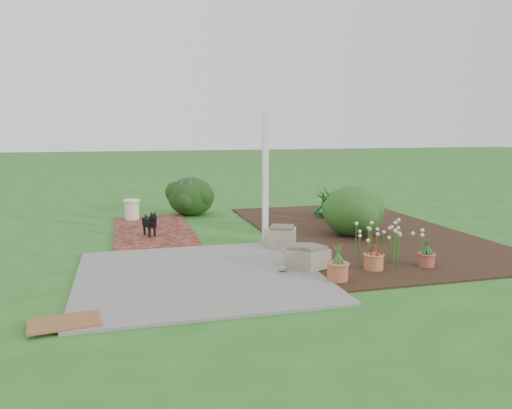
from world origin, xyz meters
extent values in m
plane|color=#26621F|center=(0.00, 0.00, 0.00)|extent=(80.00, 80.00, 0.00)
cube|color=slate|center=(-1.25, -1.75, 0.02)|extent=(3.50, 3.50, 0.04)
cube|color=#59221C|center=(-1.70, 1.75, 0.02)|extent=(1.60, 3.50, 0.04)
cube|color=black|center=(2.50, 0.50, 0.01)|extent=(4.00, 7.00, 0.03)
cube|color=white|center=(0.30, 0.10, 1.25)|extent=(0.10, 0.10, 2.50)
cube|color=gray|center=(0.32, -1.72, 0.18)|extent=(0.57, 0.57, 0.29)
cube|color=gray|center=(0.48, -1.84, 0.19)|extent=(0.57, 0.57, 0.29)
cube|color=gray|center=(0.48, -0.38, 0.20)|extent=(0.63, 0.63, 0.32)
cube|color=brown|center=(-2.97, -3.23, 0.05)|extent=(0.82, 0.59, 0.02)
cube|color=black|center=(-1.80, 1.17, 0.30)|extent=(0.27, 0.39, 0.16)
cylinder|color=black|center=(-1.82, 1.02, 0.13)|extent=(0.04, 0.04, 0.18)
cylinder|color=black|center=(-1.71, 1.06, 0.13)|extent=(0.04, 0.04, 0.18)
cylinder|color=black|center=(-1.90, 1.27, 0.13)|extent=(0.04, 0.04, 0.18)
cylinder|color=black|center=(-1.79, 1.31, 0.13)|extent=(0.04, 0.04, 0.18)
sphere|color=black|center=(-1.73, 0.96, 0.43)|extent=(0.15, 0.15, 0.15)
cone|color=black|center=(-1.87, 1.35, 0.41)|extent=(0.09, 0.12, 0.13)
cylinder|color=#EEE3C4|center=(-2.10, 3.11, 0.26)|extent=(0.35, 0.35, 0.45)
ellipsoid|color=#0D3510|center=(2.18, 0.21, 0.54)|extent=(1.39, 1.39, 1.02)
cylinder|color=#B5693D|center=(1.38, -2.15, 0.15)|extent=(0.39, 0.39, 0.24)
cylinder|color=#9D4535|center=(2.26, -2.22, 0.13)|extent=(0.26, 0.26, 0.21)
cylinder|color=#B0583B|center=(0.61, -2.52, 0.16)|extent=(0.39, 0.39, 0.25)
ellipsoid|color=black|center=(-0.64, 3.58, 0.49)|extent=(1.16, 1.16, 0.98)
camera|label=1|loc=(-2.28, -8.83, 2.17)|focal=35.00mm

